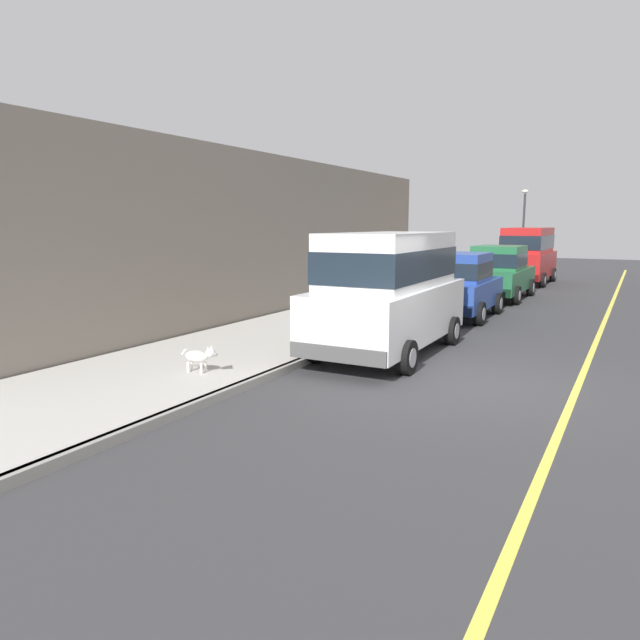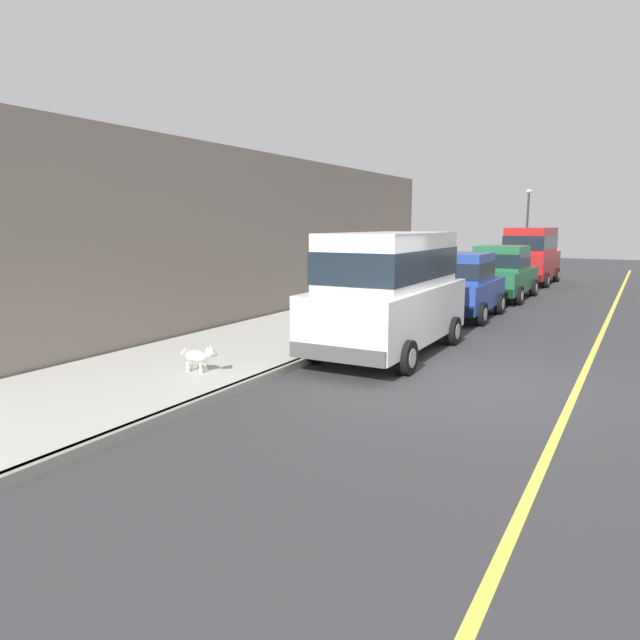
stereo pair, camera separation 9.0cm
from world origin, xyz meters
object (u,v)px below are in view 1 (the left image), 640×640
(car_red_van, at_px, (527,253))
(dog_white, at_px, (200,356))
(fire_hydrant, at_px, (323,326))
(car_blue_hatchback, at_px, (459,284))
(car_green_sedan, at_px, (499,272))
(street_lamp, at_px, (524,220))
(car_white_van, at_px, (389,287))

(car_red_van, height_order, dog_white, car_red_van)
(dog_white, bearing_deg, fire_hydrant, 80.74)
(car_blue_hatchback, relative_size, car_red_van, 0.78)
(car_blue_hatchback, relative_size, car_green_sedan, 0.83)
(dog_white, bearing_deg, car_red_van, 84.25)
(car_blue_hatchback, relative_size, fire_hydrant, 5.27)
(car_green_sedan, bearing_deg, car_blue_hatchback, -90.76)
(dog_white, relative_size, street_lamp, 0.17)
(car_red_van, bearing_deg, car_white_van, -89.92)
(dog_white, distance_m, street_lamp, 26.61)
(street_lamp, bearing_deg, car_red_van, -78.07)
(car_white_van, xyz_separation_m, fire_hydrant, (-1.48, -0.15, -0.92))
(car_white_van, bearing_deg, car_red_van, 90.08)
(car_blue_hatchback, bearing_deg, car_green_sedan, 89.24)
(car_green_sedan, bearing_deg, fire_hydrant, -98.37)
(car_green_sedan, distance_m, car_red_van, 6.20)
(car_white_van, distance_m, dog_white, 4.24)
(car_green_sedan, relative_size, car_red_van, 0.94)
(fire_hydrant, height_order, street_lamp, street_lamp)
(car_white_van, distance_m, fire_hydrant, 1.75)
(street_lamp, bearing_deg, car_blue_hatchback, -85.54)
(car_white_van, height_order, car_blue_hatchback, car_white_van)
(car_white_van, relative_size, car_green_sedan, 1.07)
(car_blue_hatchback, height_order, car_red_van, car_red_van)
(car_blue_hatchback, distance_m, car_red_van, 11.15)
(car_green_sedan, xyz_separation_m, street_lamp, (-1.44, 12.62, 1.92))
(car_green_sedan, relative_size, street_lamp, 1.04)
(car_blue_hatchback, bearing_deg, street_lamp, 94.46)
(car_red_van, bearing_deg, dog_white, -95.75)
(car_green_sedan, bearing_deg, dog_white, -98.59)
(car_white_van, height_order, car_red_van, same)
(dog_white, distance_m, fire_hydrant, 3.48)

